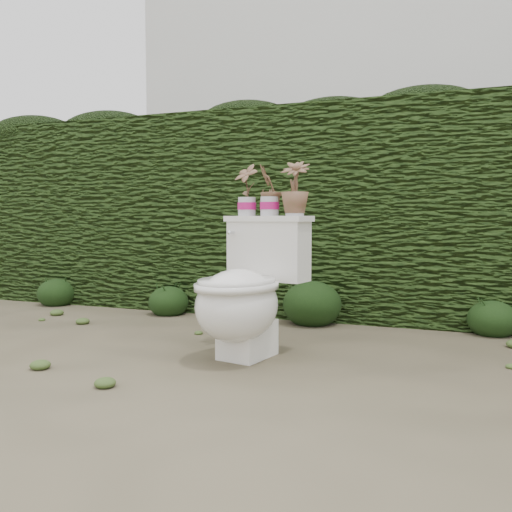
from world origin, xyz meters
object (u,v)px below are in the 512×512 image
at_px(potted_plant_left, 247,191).
at_px(potted_plant_center, 270,192).
at_px(potted_plant_right, 295,190).
at_px(toilet, 245,293).

bearing_deg(potted_plant_left, potted_plant_center, 13.73).
relative_size(potted_plant_left, potted_plant_right, 1.01).
xyz_separation_m(potted_plant_center, potted_plant_right, (0.16, -0.03, 0.01)).
xyz_separation_m(potted_plant_left, potted_plant_center, (0.15, -0.03, -0.01)).
relative_size(toilet, potted_plant_center, 2.80).
height_order(toilet, potted_plant_center, potted_plant_center).
bearing_deg(potted_plant_left, toilet, -44.51).
xyz_separation_m(toilet, potted_plant_left, (-0.10, 0.26, 0.57)).
height_order(toilet, potted_plant_left, potted_plant_left).
xyz_separation_m(potted_plant_left, potted_plant_right, (0.31, -0.06, -0.00)).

